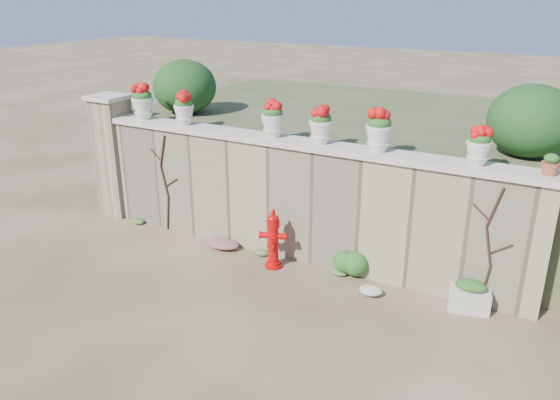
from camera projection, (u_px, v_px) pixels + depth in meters
The scene contains 21 objects.
ground at pixel (239, 301), 8.23m from camera, with size 80.00×80.00×0.00m, color brown.
stone_wall at pixel (294, 202), 9.35m from camera, with size 8.00×0.40×2.00m, color #968664.
wall_cap at pixel (295, 143), 8.98m from camera, with size 8.10×0.52×0.10m, color beige.
gate_pillar at pixel (115, 155), 11.14m from camera, with size 0.72×0.72×2.48m.
raised_fill at pixel (362, 156), 11.96m from camera, with size 9.00×6.00×2.00m, color #384C23.
back_shrub_left at pixel (185, 87), 11.23m from camera, with size 1.30×1.30×1.10m, color #143814.
back_shrub_right at pixel (531, 121), 8.23m from camera, with size 1.30×1.30×1.10m, color #143814.
vine_left at pixel (165, 182), 10.39m from camera, with size 0.60×0.04×1.91m.
vine_right at pixel (489, 247), 7.71m from camera, with size 0.60×0.04×1.91m.
fire_hydrant at pixel (273, 239), 9.09m from camera, with size 0.45×0.32×1.04m.
planter_box at pixel (469, 296), 7.94m from camera, with size 0.64×0.46×0.48m.
green_shrub at pixel (349, 262), 8.86m from camera, with size 0.56×0.51×0.54m, color #1E5119.
magenta_clump at pixel (223, 244), 9.86m from camera, with size 0.79×0.53×0.21m, color #C0266F.
white_flowers at pixel (369, 289), 8.40m from camera, with size 0.51×0.41×0.18m, color white.
urn_pot_0 at pixel (143, 102), 10.33m from camera, with size 0.42×0.42×0.65m.
urn_pot_1 at pixel (184, 109), 9.89m from camera, with size 0.37×0.37×0.58m.
urn_pot_2 at pixel (273, 119), 9.04m from camera, with size 0.39×0.39×0.60m.
urn_pot_3 at pixel (321, 125), 8.65m from camera, with size 0.38×0.38×0.59m.
urn_pot_4 at pixel (379, 131), 8.20m from camera, with size 0.41×0.41×0.64m.
urn_pot_5 at pixel (479, 146), 7.55m from camera, with size 0.35×0.35×0.55m.
terracotta_pot at pixel (550, 165), 7.18m from camera, with size 0.24×0.24×0.28m.
Camera 1 is at (4.03, -5.94, 4.36)m, focal length 35.00 mm.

